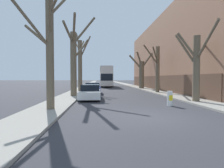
# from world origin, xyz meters

# --- Properties ---
(ground_plane) EXTENTS (300.00, 300.00, 0.00)m
(ground_plane) POSITION_xyz_m (0.00, 0.00, 0.00)
(ground_plane) COLOR #333338
(sidewalk_left) EXTENTS (2.30, 120.00, 0.12)m
(sidewalk_left) POSITION_xyz_m (-5.40, 50.00, 0.06)
(sidewalk_left) COLOR gray
(sidewalk_left) RESTS_ON ground
(sidewalk_right) EXTENTS (2.30, 120.00, 0.12)m
(sidewalk_right) POSITION_xyz_m (5.40, 50.00, 0.06)
(sidewalk_right) COLOR gray
(sidewalk_right) RESTS_ON ground
(building_facade_right) EXTENTS (10.08, 32.78, 11.17)m
(building_facade_right) POSITION_xyz_m (11.54, 19.93, 5.58)
(building_facade_right) COLOR #93664C
(building_facade_right) RESTS_ON ground
(street_tree_left_0) EXTENTS (2.96, 2.97, 7.15)m
(street_tree_left_0) POSITION_xyz_m (-5.17, 1.96, 3.57)
(street_tree_left_0) COLOR brown
(street_tree_left_0) RESTS_ON ground
(street_tree_left_1) EXTENTS (2.83, 4.77, 8.06)m
(street_tree_left_1) POSITION_xyz_m (-4.87, 9.55, 3.78)
(street_tree_left_1) COLOR brown
(street_tree_left_1) RESTS_ON ground
(street_tree_left_2) EXTENTS (2.56, 3.91, 8.44)m
(street_tree_left_2) POSITION_xyz_m (-5.04, 16.62, 4.14)
(street_tree_left_2) COLOR brown
(street_tree_left_2) RESTS_ON ground
(street_tree_right_0) EXTENTS (3.31, 4.54, 5.49)m
(street_tree_right_0) POSITION_xyz_m (5.02, 4.66, 2.97)
(street_tree_right_0) COLOR brown
(street_tree_right_0) RESTS_ON ground
(street_tree_right_1) EXTENTS (2.69, 2.57, 5.89)m
(street_tree_right_1) POSITION_xyz_m (4.88, 13.36, 3.21)
(street_tree_right_1) COLOR brown
(street_tree_right_1) RESTS_ON ground
(street_tree_right_2) EXTENTS (3.98, 1.73, 6.45)m
(street_tree_right_2) POSITION_xyz_m (4.96, 21.95, 2.88)
(street_tree_right_2) COLOR brown
(street_tree_right_2) RESTS_ON ground
(double_decker_bus) EXTENTS (2.56, 10.43, 4.28)m
(double_decker_bus) POSITION_xyz_m (-0.96, 30.29, 2.43)
(double_decker_bus) COLOR silver
(double_decker_bus) RESTS_ON ground
(parked_car_0) EXTENTS (1.79, 4.42, 1.31)m
(parked_car_0) POSITION_xyz_m (-3.17, 7.57, 0.63)
(parked_car_0) COLOR silver
(parked_car_0) RESTS_ON ground
(parked_car_1) EXTENTS (1.86, 4.06, 1.32)m
(parked_car_1) POSITION_xyz_m (-3.17, 13.12, 0.63)
(parked_car_1) COLOR navy
(parked_car_1) RESTS_ON ground
(traffic_bollard) EXTENTS (0.35, 0.36, 1.01)m
(traffic_bollard) POSITION_xyz_m (2.43, 3.37, 0.50)
(traffic_bollard) COLOR white
(traffic_bollard) RESTS_ON ground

